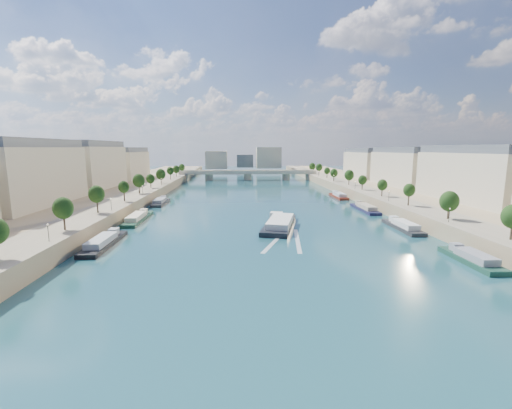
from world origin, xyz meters
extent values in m
plane|color=#0B2B34|center=(0.00, 100.00, 0.00)|extent=(700.00, 700.00, 0.00)
cube|color=#9E8460|center=(-72.00, 100.00, 2.50)|extent=(44.00, 520.00, 5.00)
cube|color=#9E8460|center=(72.00, 100.00, 2.50)|extent=(44.00, 520.00, 5.00)
cube|color=gray|center=(-57.00, 100.00, 5.05)|extent=(14.00, 520.00, 0.10)
cube|color=gray|center=(57.00, 100.00, 5.05)|extent=(14.00, 520.00, 0.10)
cylinder|color=#382B1E|center=(-55.00, 18.00, 6.91)|extent=(0.50, 0.50, 3.82)
ellipsoid|color=black|center=(-55.00, 18.00, 10.50)|extent=(4.80, 4.80, 5.52)
cylinder|color=#382B1E|center=(-55.00, 42.00, 6.91)|extent=(0.50, 0.50, 3.82)
ellipsoid|color=black|center=(-55.00, 42.00, 10.50)|extent=(4.80, 4.80, 5.52)
cylinder|color=#382B1E|center=(-55.00, 66.00, 6.91)|extent=(0.50, 0.50, 3.82)
ellipsoid|color=black|center=(-55.00, 66.00, 10.50)|extent=(4.80, 4.80, 5.52)
cylinder|color=#382B1E|center=(-55.00, 90.00, 6.91)|extent=(0.50, 0.50, 3.82)
ellipsoid|color=black|center=(-55.00, 90.00, 10.50)|extent=(4.80, 4.80, 5.52)
cylinder|color=#382B1E|center=(-55.00, 114.00, 6.91)|extent=(0.50, 0.50, 3.82)
ellipsoid|color=black|center=(-55.00, 114.00, 10.50)|extent=(4.80, 4.80, 5.52)
cylinder|color=#382B1E|center=(-55.00, 138.00, 6.91)|extent=(0.50, 0.50, 3.82)
ellipsoid|color=black|center=(-55.00, 138.00, 10.50)|extent=(4.80, 4.80, 5.52)
cylinder|color=#382B1E|center=(-55.00, 162.00, 6.91)|extent=(0.50, 0.50, 3.82)
ellipsoid|color=black|center=(-55.00, 162.00, 10.50)|extent=(4.80, 4.80, 5.52)
cylinder|color=#382B1E|center=(-55.00, 186.00, 6.91)|extent=(0.50, 0.50, 3.82)
ellipsoid|color=black|center=(-55.00, 186.00, 10.50)|extent=(4.80, 4.80, 5.52)
cylinder|color=#382B1E|center=(-55.00, 210.00, 6.91)|extent=(0.50, 0.50, 3.82)
ellipsoid|color=black|center=(-55.00, 210.00, 10.50)|extent=(4.80, 4.80, 5.52)
cylinder|color=#382B1E|center=(-55.00, 234.00, 6.91)|extent=(0.50, 0.50, 3.82)
ellipsoid|color=black|center=(-55.00, 234.00, 10.50)|extent=(4.80, 4.80, 5.52)
cylinder|color=#382B1E|center=(55.00, 26.00, 6.91)|extent=(0.50, 0.50, 3.82)
ellipsoid|color=black|center=(55.00, 26.00, 10.50)|extent=(4.80, 4.80, 5.52)
cylinder|color=#382B1E|center=(55.00, 50.00, 6.91)|extent=(0.50, 0.50, 3.82)
ellipsoid|color=black|center=(55.00, 50.00, 10.50)|extent=(4.80, 4.80, 5.52)
cylinder|color=#382B1E|center=(55.00, 74.00, 6.91)|extent=(0.50, 0.50, 3.82)
ellipsoid|color=black|center=(55.00, 74.00, 10.50)|extent=(4.80, 4.80, 5.52)
cylinder|color=#382B1E|center=(55.00, 98.00, 6.91)|extent=(0.50, 0.50, 3.82)
ellipsoid|color=black|center=(55.00, 98.00, 10.50)|extent=(4.80, 4.80, 5.52)
cylinder|color=#382B1E|center=(55.00, 122.00, 6.91)|extent=(0.50, 0.50, 3.82)
ellipsoid|color=black|center=(55.00, 122.00, 10.50)|extent=(4.80, 4.80, 5.52)
cylinder|color=#382B1E|center=(55.00, 146.00, 6.91)|extent=(0.50, 0.50, 3.82)
ellipsoid|color=black|center=(55.00, 146.00, 10.50)|extent=(4.80, 4.80, 5.52)
cylinder|color=#382B1E|center=(55.00, 170.00, 6.91)|extent=(0.50, 0.50, 3.82)
ellipsoid|color=black|center=(55.00, 170.00, 10.50)|extent=(4.80, 4.80, 5.52)
cylinder|color=#382B1E|center=(55.00, 194.00, 6.91)|extent=(0.50, 0.50, 3.82)
ellipsoid|color=black|center=(55.00, 194.00, 10.50)|extent=(4.80, 4.80, 5.52)
cylinder|color=#382B1E|center=(55.00, 218.00, 6.91)|extent=(0.50, 0.50, 3.82)
ellipsoid|color=black|center=(55.00, 218.00, 10.50)|extent=(4.80, 4.80, 5.52)
cylinder|color=#382B1E|center=(55.00, 242.00, 6.91)|extent=(0.50, 0.50, 3.82)
ellipsoid|color=black|center=(55.00, 242.00, 10.50)|extent=(4.80, 4.80, 5.52)
cylinder|color=black|center=(-52.50, 30.00, 7.00)|extent=(0.14, 0.14, 4.00)
sphere|color=#FFE5B2|center=(-52.50, 30.00, 9.10)|extent=(0.36, 0.36, 0.36)
cylinder|color=black|center=(-52.50, 70.00, 7.00)|extent=(0.14, 0.14, 4.00)
sphere|color=#FFE5B2|center=(-52.50, 70.00, 9.10)|extent=(0.36, 0.36, 0.36)
cylinder|color=black|center=(-52.50, 110.00, 7.00)|extent=(0.14, 0.14, 4.00)
sphere|color=#FFE5B2|center=(-52.50, 110.00, 9.10)|extent=(0.36, 0.36, 0.36)
cylinder|color=black|center=(-52.50, 150.00, 7.00)|extent=(0.14, 0.14, 4.00)
sphere|color=#FFE5B2|center=(-52.50, 150.00, 9.10)|extent=(0.36, 0.36, 0.36)
cylinder|color=black|center=(-52.50, 190.00, 7.00)|extent=(0.14, 0.14, 4.00)
sphere|color=#FFE5B2|center=(-52.50, 190.00, 9.10)|extent=(0.36, 0.36, 0.36)
cylinder|color=black|center=(52.50, 45.00, 7.00)|extent=(0.14, 0.14, 4.00)
sphere|color=#FFE5B2|center=(52.50, 45.00, 9.10)|extent=(0.36, 0.36, 0.36)
cylinder|color=black|center=(52.50, 85.00, 7.00)|extent=(0.14, 0.14, 4.00)
sphere|color=#FFE5B2|center=(52.50, 85.00, 9.10)|extent=(0.36, 0.36, 0.36)
cylinder|color=black|center=(52.50, 125.00, 7.00)|extent=(0.14, 0.14, 4.00)
sphere|color=#FFE5B2|center=(52.50, 125.00, 9.10)|extent=(0.36, 0.36, 0.36)
cylinder|color=black|center=(52.50, 165.00, 7.00)|extent=(0.14, 0.14, 4.00)
sphere|color=#FFE5B2|center=(52.50, 165.00, 9.10)|extent=(0.36, 0.36, 0.36)
cylinder|color=black|center=(52.50, 205.00, 7.00)|extent=(0.14, 0.14, 4.00)
sphere|color=#FFE5B2|center=(52.50, 205.00, 9.10)|extent=(0.36, 0.36, 0.36)
cube|color=#C0B694|center=(-85.00, 83.00, 15.00)|extent=(16.00, 52.00, 20.00)
cube|color=#474C54|center=(-85.00, 83.00, 26.60)|extent=(14.72, 50.44, 3.20)
cube|color=#C0B694|center=(-85.00, 141.00, 15.00)|extent=(16.00, 52.00, 20.00)
cube|color=#474C54|center=(-85.00, 141.00, 26.60)|extent=(14.72, 50.44, 3.20)
cube|color=#C0B694|center=(-85.00, 199.00, 15.00)|extent=(16.00, 52.00, 20.00)
cube|color=#474C54|center=(-85.00, 199.00, 26.60)|extent=(14.72, 50.44, 3.20)
cube|color=#C0B694|center=(85.00, 83.00, 15.00)|extent=(16.00, 52.00, 20.00)
cube|color=#474C54|center=(85.00, 83.00, 26.60)|extent=(14.72, 50.44, 3.20)
cube|color=#C0B694|center=(85.00, 141.00, 15.00)|extent=(16.00, 52.00, 20.00)
cube|color=#474C54|center=(85.00, 141.00, 26.60)|extent=(14.72, 50.44, 3.20)
cube|color=#C0B694|center=(85.00, 199.00, 15.00)|extent=(16.00, 52.00, 20.00)
cube|color=#474C54|center=(85.00, 199.00, 26.60)|extent=(14.72, 50.44, 3.20)
cube|color=#C0B694|center=(-30.00, 310.00, 14.00)|extent=(22.00, 18.00, 18.00)
cube|color=#C0B694|center=(25.00, 320.00, 16.00)|extent=(26.00, 20.00, 22.00)
cube|color=#474C54|center=(0.00, 335.00, 12.00)|extent=(18.00, 16.00, 14.00)
cube|color=#C1B79E|center=(0.00, 234.38, 6.20)|extent=(112.00, 11.00, 2.20)
cube|color=#C1B79E|center=(0.00, 229.38, 7.70)|extent=(112.00, 0.80, 0.90)
cube|color=#C1B79E|center=(0.00, 239.38, 7.70)|extent=(112.00, 0.80, 0.90)
cylinder|color=#C1B79E|center=(-32.00, 234.38, 2.50)|extent=(6.40, 6.40, 5.00)
cylinder|color=#C1B79E|center=(0.00, 234.38, 2.50)|extent=(6.40, 6.40, 5.00)
cylinder|color=#C1B79E|center=(32.00, 234.38, 2.50)|extent=(6.40, 6.40, 5.00)
cube|color=#C1B79E|center=(-52.00, 234.38, 2.50)|extent=(6.00, 12.00, 5.00)
cube|color=#C1B79E|center=(52.00, 234.38, 2.50)|extent=(6.00, 12.00, 5.00)
cube|color=black|center=(5.19, 63.27, 0.47)|extent=(15.68, 31.21, 2.14)
cube|color=silver|center=(5.19, 60.87, 2.51)|extent=(11.61, 20.64, 1.93)
cube|color=silver|center=(5.19, 72.28, 2.44)|extent=(5.04, 4.55, 1.80)
cube|color=silver|center=(1.99, 46.27, 0.02)|extent=(10.52, 24.67, 0.04)
cube|color=silver|center=(8.39, 46.27, 0.02)|extent=(4.45, 25.95, 0.04)
cube|color=black|center=(-45.50, 43.84, 0.30)|extent=(5.00, 24.47, 1.80)
cube|color=#A9B0B6|center=(-45.50, 41.88, 2.00)|extent=(4.10, 13.46, 1.60)
cube|color=#A9B0B6|center=(-45.50, 51.18, 2.10)|extent=(2.50, 2.94, 1.80)
cube|color=#1B452F|center=(-45.50, 76.35, 0.30)|extent=(5.00, 25.86, 1.80)
cube|color=beige|center=(-45.50, 74.29, 2.00)|extent=(4.10, 14.22, 1.60)
cube|color=beige|center=(-45.50, 84.11, 2.10)|extent=(2.50, 3.10, 1.80)
cube|color=#2A292C|center=(-45.50, 114.18, 0.30)|extent=(5.00, 21.54, 1.80)
cube|color=gray|center=(-45.50, 112.45, 2.00)|extent=(4.10, 11.85, 1.60)
cube|color=gray|center=(-45.50, 120.64, 2.10)|extent=(2.50, 2.58, 1.80)
cube|color=#194032|center=(45.50, 24.70, 0.30)|extent=(5.00, 18.73, 1.80)
cube|color=gray|center=(45.50, 23.20, 2.00)|extent=(4.10, 10.30, 1.60)
cube|color=gray|center=(45.50, 30.32, 2.10)|extent=(2.50, 2.25, 1.80)
cube|color=#272729|center=(45.50, 58.11, 0.30)|extent=(5.00, 21.61, 1.80)
cube|color=silver|center=(45.50, 56.39, 2.00)|extent=(4.10, 11.88, 1.60)
cube|color=silver|center=(45.50, 64.60, 2.10)|extent=(2.50, 2.59, 1.80)
cube|color=#1C1B3C|center=(45.50, 91.88, 0.30)|extent=(5.00, 24.12, 1.80)
cube|color=tan|center=(45.50, 89.95, 2.00)|extent=(4.10, 13.26, 1.60)
cube|color=tan|center=(45.50, 99.12, 2.10)|extent=(2.50, 2.89, 1.80)
cube|color=maroon|center=(45.50, 130.20, 0.30)|extent=(5.00, 21.19, 1.80)
cube|color=#B3B8C0|center=(45.50, 128.51, 2.00)|extent=(4.10, 11.65, 1.60)
cube|color=#B3B8C0|center=(45.50, 136.56, 2.10)|extent=(2.50, 2.54, 1.80)
camera|label=1|loc=(-9.00, -49.04, 26.50)|focal=24.00mm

